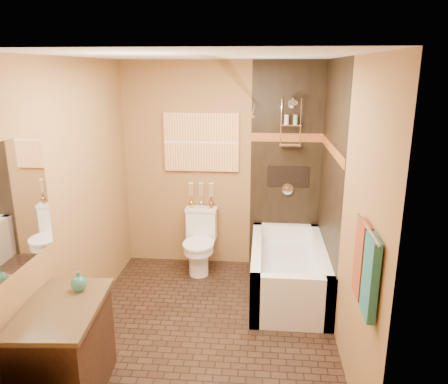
# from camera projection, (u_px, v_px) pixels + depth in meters

# --- Properties ---
(floor) EXTENTS (3.00, 3.00, 0.00)m
(floor) POSITION_uv_depth(u_px,v_px,m) (207.00, 327.00, 4.20)
(floor) COLOR black
(floor) RESTS_ON ground
(wall_left) EXTENTS (0.02, 3.00, 2.50)m
(wall_left) POSITION_uv_depth(u_px,v_px,m) (75.00, 200.00, 3.96)
(wall_left) COLOR olive
(wall_left) RESTS_ON floor
(wall_right) EXTENTS (0.02, 3.00, 2.50)m
(wall_right) POSITION_uv_depth(u_px,v_px,m) (344.00, 207.00, 3.75)
(wall_right) COLOR olive
(wall_right) RESTS_ON floor
(wall_back) EXTENTS (2.40, 0.02, 2.50)m
(wall_back) POSITION_uv_depth(u_px,v_px,m) (222.00, 167.00, 5.29)
(wall_back) COLOR olive
(wall_back) RESTS_ON floor
(wall_front) EXTENTS (2.40, 0.02, 2.50)m
(wall_front) POSITION_uv_depth(u_px,v_px,m) (171.00, 284.00, 2.42)
(wall_front) COLOR olive
(wall_front) RESTS_ON floor
(ceiling) EXTENTS (3.00, 3.00, 0.00)m
(ceiling) POSITION_uv_depth(u_px,v_px,m) (204.00, 56.00, 3.51)
(ceiling) COLOR silver
(ceiling) RESTS_ON wall_back
(alcove_tile_back) EXTENTS (0.85, 0.01, 2.50)m
(alcove_tile_back) POSITION_uv_depth(u_px,v_px,m) (286.00, 168.00, 5.21)
(alcove_tile_back) COLOR black
(alcove_tile_back) RESTS_ON wall_back
(alcove_tile_right) EXTENTS (0.01, 1.50, 2.50)m
(alcove_tile_right) POSITION_uv_depth(u_px,v_px,m) (330.00, 185.00, 4.47)
(alcove_tile_right) COLOR black
(alcove_tile_right) RESTS_ON wall_right
(mosaic_band_back) EXTENTS (0.85, 0.01, 0.10)m
(mosaic_band_back) POSITION_uv_depth(u_px,v_px,m) (288.00, 138.00, 5.10)
(mosaic_band_back) COLOR brown
(mosaic_band_back) RESTS_ON alcove_tile_back
(mosaic_band_right) EXTENTS (0.01, 1.50, 0.10)m
(mosaic_band_right) POSITION_uv_depth(u_px,v_px,m) (332.00, 149.00, 4.37)
(mosaic_band_right) COLOR brown
(mosaic_band_right) RESTS_ON alcove_tile_right
(alcove_niche) EXTENTS (0.50, 0.01, 0.25)m
(alcove_niche) POSITION_uv_depth(u_px,v_px,m) (288.00, 176.00, 5.23)
(alcove_niche) COLOR black
(alcove_niche) RESTS_ON alcove_tile_back
(shower_fixtures) EXTENTS (0.24, 0.33, 1.16)m
(shower_fixtures) POSITION_uv_depth(u_px,v_px,m) (290.00, 135.00, 4.99)
(shower_fixtures) COLOR silver
(shower_fixtures) RESTS_ON floor
(curtain_rod) EXTENTS (0.03, 1.55, 0.03)m
(curtain_rod) POSITION_uv_depth(u_px,v_px,m) (255.00, 108.00, 4.33)
(curtain_rod) COLOR silver
(curtain_rod) RESTS_ON wall_back
(towel_bar) EXTENTS (0.02, 0.55, 0.02)m
(towel_bar) POSITION_uv_depth(u_px,v_px,m) (368.00, 228.00, 2.70)
(towel_bar) COLOR silver
(towel_bar) RESTS_ON wall_right
(towel_teal) EXTENTS (0.05, 0.22, 0.52)m
(towel_teal) POSITION_uv_depth(u_px,v_px,m) (370.00, 277.00, 2.64)
(towel_teal) COLOR #1C5D5D
(towel_teal) RESTS_ON towel_bar
(towel_rust) EXTENTS (0.05, 0.22, 0.52)m
(towel_rust) POSITION_uv_depth(u_px,v_px,m) (361.00, 259.00, 2.89)
(towel_rust) COLOR maroon
(towel_rust) RESTS_ON towel_bar
(sunset_painting) EXTENTS (0.90, 0.04, 0.70)m
(sunset_painting) POSITION_uv_depth(u_px,v_px,m) (201.00, 142.00, 5.21)
(sunset_painting) COLOR orange
(sunset_painting) RESTS_ON wall_back
(vanity_mirror) EXTENTS (0.01, 1.00, 0.90)m
(vanity_mirror) POSITION_uv_depth(u_px,v_px,m) (11.00, 207.00, 2.93)
(vanity_mirror) COLOR white
(vanity_mirror) RESTS_ON wall_left
(bathtub) EXTENTS (0.80, 1.50, 0.55)m
(bathtub) POSITION_uv_depth(u_px,v_px,m) (288.00, 275.00, 4.79)
(bathtub) COLOR white
(bathtub) RESTS_ON floor
(toilet) EXTENTS (0.39, 0.57, 0.75)m
(toilet) POSITION_uv_depth(u_px,v_px,m) (200.00, 241.00, 5.28)
(toilet) COLOR white
(toilet) RESTS_ON floor
(vanity) EXTENTS (0.60, 0.91, 0.77)m
(vanity) POSITION_uv_depth(u_px,v_px,m) (65.00, 352.00, 3.21)
(vanity) COLOR black
(vanity) RESTS_ON floor
(teal_bottle) EXTENTS (0.15, 0.15, 0.19)m
(teal_bottle) POSITION_uv_depth(u_px,v_px,m) (79.00, 281.00, 3.30)
(teal_bottle) COLOR #257060
(teal_bottle) RESTS_ON vanity
(bud_vases) EXTENTS (0.31, 0.07, 0.31)m
(bud_vases) POSITION_uv_depth(u_px,v_px,m) (201.00, 195.00, 5.30)
(bud_vases) COLOR gold
(bud_vases) RESTS_ON toilet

